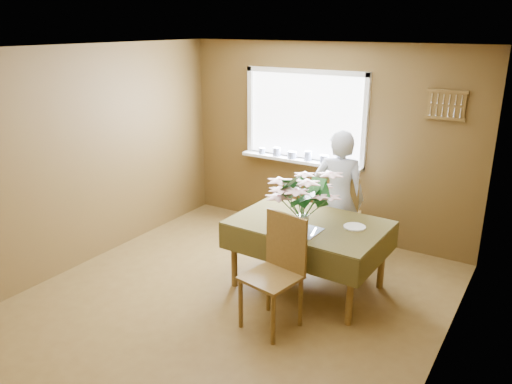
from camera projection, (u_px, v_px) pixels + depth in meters
The scene contains 14 objects.
floor at pixel (227, 305), 5.06m from camera, with size 4.50×4.50×0.00m, color brown.
ceiling at pixel (222, 49), 4.25m from camera, with size 4.50×4.50×0.00m, color white.
wall_back at pixel (325, 142), 6.46m from camera, with size 4.00×4.00×0.00m, color brown.
wall_left at pixel (81, 159), 5.66m from camera, with size 4.50×4.50×0.00m, color brown.
wall_right at pixel (448, 233), 3.65m from camera, with size 4.50×4.50×0.00m, color brown.
window_assembly at pixel (303, 132), 6.54m from camera, with size 1.72×0.20×1.22m.
spoon_rack at pixel (446, 105), 5.52m from camera, with size 0.44×0.05×0.33m.
dining_table at pixel (309, 230), 5.19m from camera, with size 1.59×1.11×0.76m.
chair_far at pixel (339, 213), 5.90m from camera, with size 0.56×0.56×1.07m.
chair_near at pixel (277, 268), 4.58m from camera, with size 0.53×0.53×1.07m.
seated_woman at pixel (339, 198), 5.72m from camera, with size 0.59×0.38×1.60m, color white.
flower_bouquet at pixel (303, 196), 4.85m from camera, with size 0.64×0.64×0.55m.
side_plate at pixel (355, 227), 5.02m from camera, with size 0.22×0.22×0.01m, color white.
table_knife at pixel (314, 232), 4.90m from camera, with size 0.02×0.22×0.00m, color silver.
Camera 1 is at (2.58, -3.60, 2.70)m, focal length 35.00 mm.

